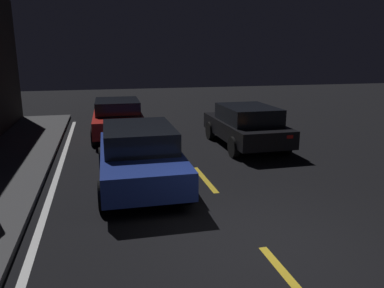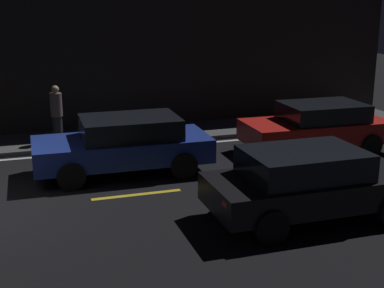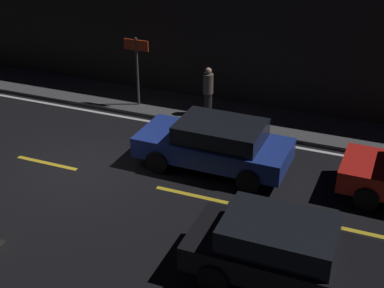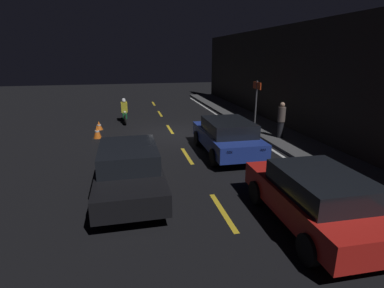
{
  "view_description": "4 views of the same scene",
  "coord_description": "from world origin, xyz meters",
  "px_view_note": "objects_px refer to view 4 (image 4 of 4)",
  "views": [
    {
      "loc": [
        -5.12,
        2.46,
        3.12
      ],
      "look_at": [
        3.4,
        0.36,
        0.96
      ],
      "focal_mm": 35.0,
      "sensor_mm": 36.0,
      "label": 1
    },
    {
      "loc": [
        1.26,
        -10.89,
        4.19
      ],
      "look_at": [
        4.88,
        0.3,
        0.97
      ],
      "focal_mm": 50.0,
      "sensor_mm": 36.0,
      "label": 2
    },
    {
      "loc": [
        7.89,
        -10.85,
        7.59
      ],
      "look_at": [
        3.33,
        0.46,
        1.24
      ],
      "focal_mm": 50.0,
      "sensor_mm": 36.0,
      "label": 3
    },
    {
      "loc": [
        14.47,
        -2.26,
        3.84
      ],
      "look_at": [
        5.06,
        -0.15,
        0.95
      ],
      "focal_mm": 28.0,
      "sensor_mm": 36.0,
      "label": 4
    }
  ],
  "objects_px": {
    "shop_sign": "(257,94)",
    "van_black": "(129,170)",
    "sedan_blue": "(227,136)",
    "pedestrian": "(281,120)",
    "traffic_cone_near": "(99,126)",
    "traffic_cone_mid": "(97,132)",
    "taxi_red": "(316,197)",
    "motorcycle": "(124,111)"
  },
  "relations": [
    {
      "from": "shop_sign",
      "to": "van_black",
      "type": "bearing_deg",
      "value": -45.21
    },
    {
      "from": "sedan_blue",
      "to": "pedestrian",
      "type": "relative_size",
      "value": 2.6
    },
    {
      "from": "van_black",
      "to": "shop_sign",
      "type": "bearing_deg",
      "value": 134.99
    },
    {
      "from": "traffic_cone_near",
      "to": "traffic_cone_mid",
      "type": "bearing_deg",
      "value": 1.49
    },
    {
      "from": "taxi_red",
      "to": "motorcycle",
      "type": "relative_size",
      "value": 1.75
    },
    {
      "from": "traffic_cone_mid",
      "to": "shop_sign",
      "type": "xyz_separation_m",
      "value": [
        -0.46,
        8.22,
        1.49
      ]
    },
    {
      "from": "motorcycle",
      "to": "traffic_cone_mid",
      "type": "bearing_deg",
      "value": -21.3
    },
    {
      "from": "van_black",
      "to": "taxi_red",
      "type": "xyz_separation_m",
      "value": [
        2.62,
        4.11,
        -0.01
      ]
    },
    {
      "from": "taxi_red",
      "to": "traffic_cone_mid",
      "type": "height_order",
      "value": "taxi_red"
    },
    {
      "from": "motorcycle",
      "to": "traffic_cone_mid",
      "type": "xyz_separation_m",
      "value": [
        3.59,
        -1.31,
        -0.32
      ]
    },
    {
      "from": "taxi_red",
      "to": "shop_sign",
      "type": "height_order",
      "value": "shop_sign"
    },
    {
      "from": "traffic_cone_mid",
      "to": "pedestrian",
      "type": "distance_m",
      "value": 8.63
    },
    {
      "from": "sedan_blue",
      "to": "shop_sign",
      "type": "bearing_deg",
      "value": -36.43
    },
    {
      "from": "van_black",
      "to": "motorcycle",
      "type": "height_order",
      "value": "van_black"
    },
    {
      "from": "traffic_cone_near",
      "to": "traffic_cone_mid",
      "type": "height_order",
      "value": "traffic_cone_mid"
    },
    {
      "from": "sedan_blue",
      "to": "traffic_cone_mid",
      "type": "xyz_separation_m",
      "value": [
        -3.46,
        -5.25,
        -0.43
      ]
    },
    {
      "from": "sedan_blue",
      "to": "shop_sign",
      "type": "xyz_separation_m",
      "value": [
        -3.92,
        2.98,
        1.06
      ]
    },
    {
      "from": "motorcycle",
      "to": "sedan_blue",
      "type": "bearing_deg",
      "value": 27.86
    },
    {
      "from": "van_black",
      "to": "motorcycle",
      "type": "bearing_deg",
      "value": -179.42
    },
    {
      "from": "motorcycle",
      "to": "pedestrian",
      "type": "relative_size",
      "value": 1.4
    },
    {
      "from": "pedestrian",
      "to": "shop_sign",
      "type": "height_order",
      "value": "shop_sign"
    },
    {
      "from": "van_black",
      "to": "traffic_cone_mid",
      "type": "distance_m",
      "value": 6.5
    },
    {
      "from": "traffic_cone_mid",
      "to": "shop_sign",
      "type": "bearing_deg",
      "value": 93.22
    },
    {
      "from": "van_black",
      "to": "traffic_cone_near",
      "type": "bearing_deg",
      "value": -169.82
    },
    {
      "from": "sedan_blue",
      "to": "taxi_red",
      "type": "distance_m",
      "value": 5.5
    },
    {
      "from": "van_black",
      "to": "taxi_red",
      "type": "height_order",
      "value": "van_black"
    },
    {
      "from": "taxi_red",
      "to": "sedan_blue",
      "type": "bearing_deg",
      "value": 3.78
    },
    {
      "from": "traffic_cone_mid",
      "to": "shop_sign",
      "type": "relative_size",
      "value": 0.27
    },
    {
      "from": "taxi_red",
      "to": "traffic_cone_mid",
      "type": "bearing_deg",
      "value": 32.8
    },
    {
      "from": "van_black",
      "to": "traffic_cone_near",
      "type": "height_order",
      "value": "van_black"
    },
    {
      "from": "pedestrian",
      "to": "motorcycle",
      "type": "bearing_deg",
      "value": -128.89
    },
    {
      "from": "pedestrian",
      "to": "shop_sign",
      "type": "bearing_deg",
      "value": -177.17
    },
    {
      "from": "sedan_blue",
      "to": "motorcycle",
      "type": "bearing_deg",
      "value": 29.92
    },
    {
      "from": "van_black",
      "to": "shop_sign",
      "type": "relative_size",
      "value": 1.71
    },
    {
      "from": "van_black",
      "to": "traffic_cone_mid",
      "type": "relative_size",
      "value": 6.23
    },
    {
      "from": "sedan_blue",
      "to": "van_black",
      "type": "xyz_separation_m",
      "value": [
        2.87,
        -3.87,
        -0.01
      ]
    },
    {
      "from": "sedan_blue",
      "to": "traffic_cone_near",
      "type": "bearing_deg",
      "value": 46.34
    },
    {
      "from": "pedestrian",
      "to": "shop_sign",
      "type": "relative_size",
      "value": 0.69
    },
    {
      "from": "van_black",
      "to": "pedestrian",
      "type": "relative_size",
      "value": 2.49
    },
    {
      "from": "sedan_blue",
      "to": "traffic_cone_mid",
      "type": "height_order",
      "value": "sedan_blue"
    },
    {
      "from": "sedan_blue",
      "to": "traffic_cone_mid",
      "type": "distance_m",
      "value": 6.3
    },
    {
      "from": "traffic_cone_near",
      "to": "shop_sign",
      "type": "height_order",
      "value": "shop_sign"
    }
  ]
}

